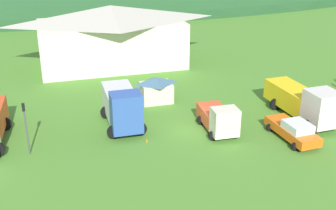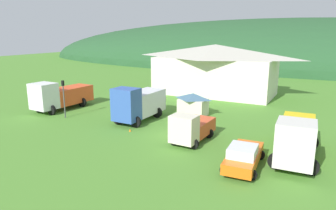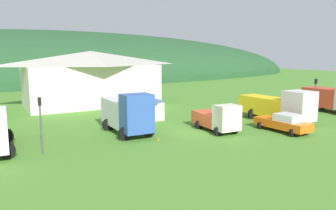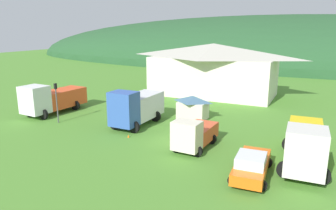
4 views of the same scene
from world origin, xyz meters
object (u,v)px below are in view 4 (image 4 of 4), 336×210
Objects in this scene: depot_building at (213,69)px; heavy_rig_white at (51,99)px; service_pickup_orange at (252,165)px; traffic_light_west at (57,99)px; play_shed_cream at (193,107)px; traffic_cone_near_pickup at (128,137)px; flatbed_truck_yellow at (305,143)px; box_truck_blue at (136,107)px; light_truck_cream at (194,134)px.

heavy_rig_white is (-12.75, -17.48, -2.00)m from depot_building.
depot_building is 3.43× the size of service_pickup_orange.
traffic_light_west is at bearing -115.76° from depot_building.
heavy_rig_white is at bearing -126.11° from depot_building.
play_shed_cream reaches higher than service_pickup_orange.
play_shed_cream is at bearing -80.87° from depot_building.
depot_building is 32.57× the size of traffic_cone_near_pickup.
play_shed_cream is 0.38× the size of flatbed_truck_yellow.
depot_building is 25.66m from service_pickup_orange.
traffic_light_west is 7.27× the size of traffic_cone_near_pickup.
box_truck_blue reaches higher than traffic_cone_near_pickup.
heavy_rig_white is at bearing -107.58° from service_pickup_orange.
flatbed_truck_yellow reaches higher than play_shed_cream.
play_shed_cream is at bearing 31.73° from traffic_light_west.
box_truck_blue is 4.03m from traffic_cone_near_pickup.
light_truck_cream reaches higher than play_shed_cream.
service_pickup_orange is at bearing 64.10° from box_truck_blue.
depot_building is at bearing -149.68° from flatbed_truck_yellow.
heavy_rig_white is 1.50× the size of light_truck_cream.
box_truck_blue reaches higher than play_shed_cream.
service_pickup_orange is at bearing 62.74° from light_truck_cream.
flatbed_truck_yellow is (25.91, -2.71, -0.02)m from heavy_rig_white.
light_truck_cream is 14.83m from traffic_light_west.
play_shed_cream is 6.11m from box_truck_blue.
box_truck_blue is at bearing -111.97° from light_truck_cream.
depot_building is at bearing 173.82° from box_truck_blue.
service_pickup_orange reaches higher than traffic_cone_near_pickup.
traffic_light_west is at bearing -103.30° from service_pickup_orange.
flatbed_truck_yellow is (7.96, 0.25, 0.46)m from light_truck_cream.
depot_building reaches higher than service_pickup_orange.
depot_building is 17.36m from box_truck_blue.
light_truck_cream is (7.28, -3.30, -0.63)m from box_truck_blue.
traffic_light_west is (-11.61, -7.18, 1.18)m from play_shed_cream.
box_truck_blue is at bearing 110.35° from traffic_cone_near_pickup.
light_truck_cream is at bearing 0.52° from traffic_cone_near_pickup.
depot_building reaches higher than box_truck_blue.
play_shed_cream reaches higher than traffic_cone_near_pickup.
traffic_light_west is (-22.73, 0.35, 0.79)m from flatbed_truck_yellow.
heavy_rig_white is at bearing 165.81° from traffic_cone_near_pickup.
depot_building is 21.24m from light_truck_cream.
flatbed_truck_yellow is (13.15, -20.19, -2.03)m from depot_building.
light_truck_cream is (3.16, -7.78, -0.06)m from play_shed_cream.
play_shed_cream is 8.44m from traffic_cone_near_pickup.
traffic_light_west is at bearing -148.27° from play_shed_cream.
heavy_rig_white is 1.45× the size of service_pickup_orange.
depot_building is at bearing 87.66° from traffic_cone_near_pickup.
light_truck_cream is 0.97× the size of service_pickup_orange.
play_shed_cream is 15.56m from heavy_rig_white.
heavy_rig_white is 23.77m from service_pickup_orange.
traffic_cone_near_pickup is at bearing -4.29° from traffic_light_west.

